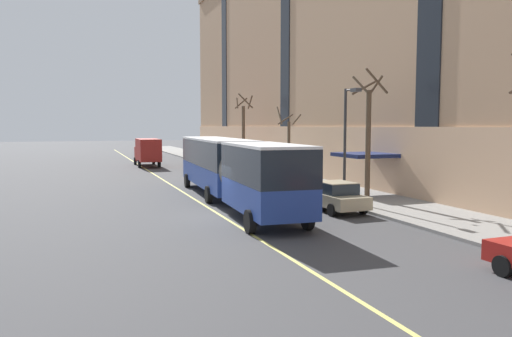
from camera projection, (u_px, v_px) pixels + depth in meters
name	position (u px, v px, depth m)	size (l,w,h in m)	color
ground_plane	(226.00, 215.00, 24.86)	(260.00, 260.00, 0.00)	#424244
sidewalk	(359.00, 197.00, 30.87)	(5.10, 160.00, 0.15)	gray
city_bus	(231.00, 166.00, 28.79)	(3.73, 19.68, 3.65)	navy
parked_car_champagne_0	(335.00, 196.00, 26.05)	(2.09, 4.44, 1.56)	#BCAD89
parked_car_red_1	(205.00, 161.00, 51.65)	(2.01, 4.44, 1.56)	#B21E19
parked_car_green_4	(246.00, 172.00, 39.55)	(2.14, 4.49, 1.56)	#23603D
parked_car_champagne_5	(287.00, 183.00, 32.19)	(2.09, 4.80, 1.56)	#BCAD89
box_truck	(147.00, 151.00, 54.57)	(2.42, 7.41, 3.05)	maroon
street_tree_mid_block	(368.00, 134.00, 29.34)	(1.68, 1.73, 7.59)	brown
street_tree_far_uptown	(288.00, 144.00, 40.38)	(1.73, 1.65, 5.87)	brown
street_tree_far_downtown	(244.00, 130.00, 51.15)	(1.69, 1.68, 7.58)	brown
street_lamp	(347.00, 132.00, 28.19)	(0.36, 1.48, 6.41)	#2D2D30
lane_centerline	(206.00, 206.00, 27.58)	(0.16, 140.00, 0.01)	#E0D66B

